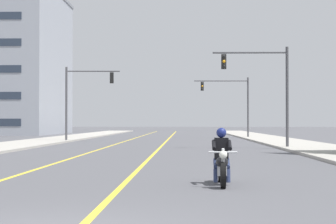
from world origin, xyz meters
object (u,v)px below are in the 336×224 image
motorcycle_with_rider (222,162)px  traffic_signal_mid_right (232,98)px  traffic_signal_near_right (266,82)px  traffic_signal_near_left (82,93)px

motorcycle_with_rider → traffic_signal_mid_right: bearing=85.0°
traffic_signal_near_right → traffic_signal_mid_right: 23.89m
motorcycle_with_rider → traffic_signal_near_left: (-9.49, 32.66, 3.49)m
motorcycle_with_rider → traffic_signal_mid_right: (3.88, 44.19, 3.56)m
motorcycle_with_rider → traffic_signal_near_right: bearing=78.9°
traffic_signal_mid_right → traffic_signal_near_right: bearing=-89.8°
traffic_signal_near_right → traffic_signal_mid_right: same height
motorcycle_with_rider → traffic_signal_near_right: size_ratio=0.35×
traffic_signal_near_right → traffic_signal_near_left: size_ratio=1.00×
traffic_signal_mid_right → motorcycle_with_rider: bearing=-95.0°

